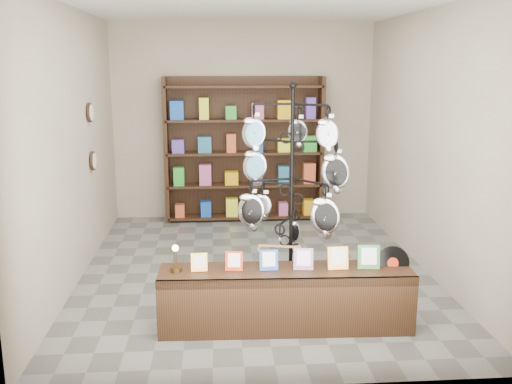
# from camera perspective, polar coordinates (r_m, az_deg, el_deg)

# --- Properties ---
(ground) EXTENTS (5.00, 5.00, 0.00)m
(ground) POSITION_cam_1_polar(r_m,az_deg,el_deg) (6.80, -0.09, -7.81)
(ground) COLOR slate
(ground) RESTS_ON ground
(room_envelope) EXTENTS (5.00, 5.00, 5.00)m
(room_envelope) POSITION_cam_1_polar(r_m,az_deg,el_deg) (6.39, -0.09, 7.93)
(room_envelope) COLOR #B3A790
(room_envelope) RESTS_ON ground
(display_tree) EXTENTS (1.19, 1.17, 2.22)m
(display_tree) POSITION_cam_1_polar(r_m,az_deg,el_deg) (5.56, 3.59, 1.29)
(display_tree) COLOR black
(display_tree) RESTS_ON ground
(front_shelf) EXTENTS (2.31, 0.54, 0.81)m
(front_shelf) POSITION_cam_1_polar(r_m,az_deg,el_deg) (5.31, 2.99, -10.58)
(front_shelf) COLOR black
(front_shelf) RESTS_ON ground
(back_shelving) EXTENTS (2.42, 0.36, 2.20)m
(back_shelving) POSITION_cam_1_polar(r_m,az_deg,el_deg) (8.76, -1.19, 3.83)
(back_shelving) COLOR black
(back_shelving) RESTS_ON ground
(wall_clocks) EXTENTS (0.03, 0.24, 0.84)m
(wall_clocks) POSITION_cam_1_polar(r_m,az_deg,el_deg) (7.36, -16.12, 5.32)
(wall_clocks) COLOR black
(wall_clocks) RESTS_ON ground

